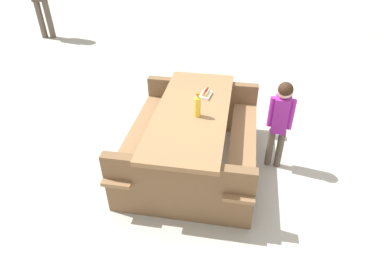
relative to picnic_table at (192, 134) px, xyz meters
name	(u,v)px	position (x,y,z in m)	size (l,w,h in m)	color
ground_plane	(192,164)	(0.00, 0.00, -0.44)	(30.00, 30.00, 0.00)	#B7B2A8
picnic_table	(192,134)	(0.00, 0.00, 0.00)	(2.14, 1.87, 0.75)	olive
soda_bottle	(198,105)	(-0.07, -0.10, 0.43)	(0.07, 0.07, 0.27)	yellow
hotdog_tray	(206,94)	(0.34, 0.00, 0.34)	(0.19, 0.13, 0.08)	white
child_in_coat	(281,115)	(0.43, -0.84, 0.25)	(0.18, 0.26, 1.08)	brown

